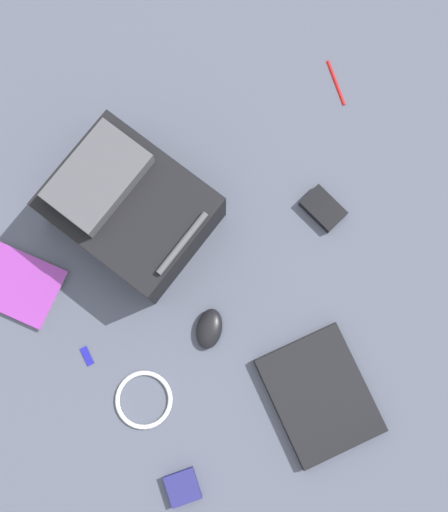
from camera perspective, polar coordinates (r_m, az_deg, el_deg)
The scene contains 10 objects.
ground_plane at distance 1.68m, azimuth 0.34°, elevation -1.81°, with size 4.00×4.00×0.00m, color #4C5160.
backpack at distance 1.64m, azimuth -8.64°, elevation 4.43°, with size 0.40×0.45×0.23m.
laptop at distance 1.67m, azimuth 8.71°, elevation -12.47°, with size 0.30×0.35×0.03m.
book_manual at distance 1.77m, azimuth -19.08°, elevation -2.09°, with size 0.28×0.33×0.02m.
computer_mouse at distance 1.65m, azimuth -1.35°, elevation -6.64°, with size 0.07×0.11×0.03m, color black.
cable_coil at distance 1.68m, azimuth -7.33°, elevation -12.88°, with size 0.15×0.15×0.01m, color silver.
power_brick at distance 1.72m, azimuth 9.03°, elevation 4.29°, with size 0.07×0.11×0.03m, color black.
pen_black at distance 1.86m, azimuth 10.22°, elevation 15.33°, with size 0.01×0.01×0.14m, color red.
earbud_pouch at distance 1.69m, azimuth -3.78°, elevation -20.30°, with size 0.08×0.08×0.03m, color navy.
usb_stick at distance 1.70m, azimuth -12.39°, elevation -8.90°, with size 0.02×0.05×0.01m, color #191999.
Camera 1 is at (0.14, 0.17, 1.67)m, focal length 43.86 mm.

